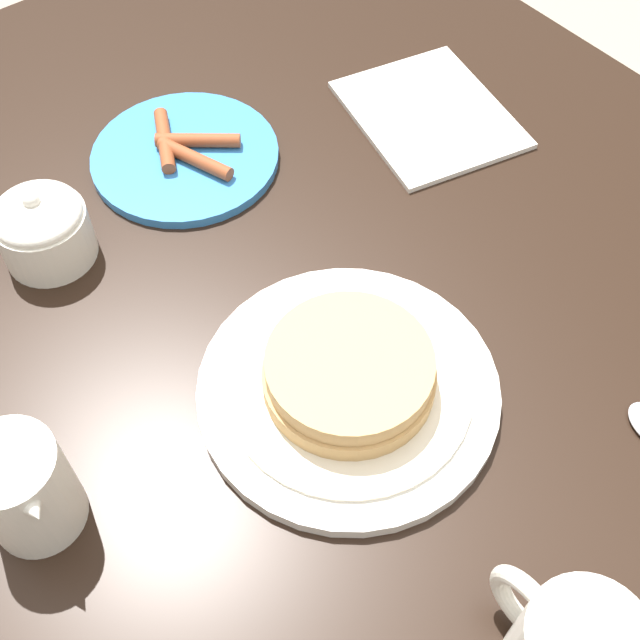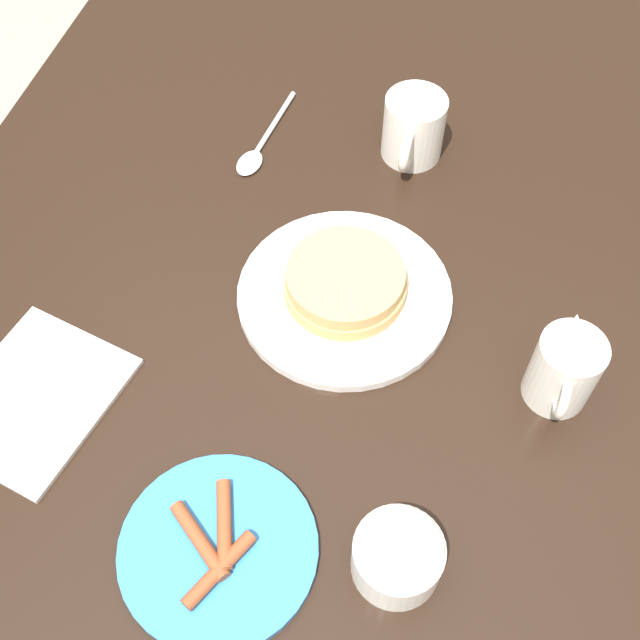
% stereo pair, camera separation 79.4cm
% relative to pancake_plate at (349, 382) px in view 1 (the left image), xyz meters
% --- Properties ---
extents(dining_table, '(1.44, 0.99, 0.74)m').
position_rel_pancake_plate_xyz_m(dining_table, '(-0.05, -0.02, -0.12)').
color(dining_table, black).
rests_on(dining_table, ground_plane).
extents(pancake_plate, '(0.24, 0.24, 0.05)m').
position_rel_pancake_plate_xyz_m(pancake_plate, '(0.00, 0.00, 0.00)').
color(pancake_plate, white).
rests_on(pancake_plate, dining_table).
extents(side_plate_bacon, '(0.19, 0.19, 0.02)m').
position_rel_pancake_plate_xyz_m(side_plate_bacon, '(0.31, -0.04, -0.01)').
color(side_plate_bacon, '#337AC6').
rests_on(side_plate_bacon, dining_table).
extents(creamer_pitcher, '(0.11, 0.07, 0.10)m').
position_rel_pancake_plate_xyz_m(creamer_pitcher, '(0.06, 0.24, 0.03)').
color(creamer_pitcher, silver).
rests_on(creamer_pitcher, dining_table).
extents(sugar_bowl, '(0.08, 0.08, 0.08)m').
position_rel_pancake_plate_xyz_m(sugar_bowl, '(0.28, 0.12, 0.02)').
color(sugar_bowl, silver).
rests_on(sugar_bowl, dining_table).
extents(napkin, '(0.21, 0.19, 0.01)m').
position_rel_pancake_plate_xyz_m(napkin, '(0.21, -0.28, -0.02)').
color(napkin, silver).
rests_on(napkin, dining_table).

